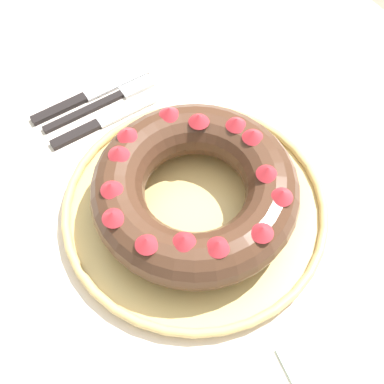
% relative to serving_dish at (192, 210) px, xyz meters
% --- Properties ---
extents(ground_plane, '(8.00, 8.00, 0.00)m').
position_rel_serving_dish_xyz_m(ground_plane, '(-0.03, 0.00, -0.74)').
color(ground_plane, gray).
extents(dining_table, '(1.37, 1.02, 0.73)m').
position_rel_serving_dish_xyz_m(dining_table, '(-0.03, 0.00, -0.10)').
color(dining_table, beige).
rests_on(dining_table, ground_plane).
extents(serving_dish, '(0.36, 0.36, 0.02)m').
position_rel_serving_dish_xyz_m(serving_dish, '(0.00, 0.00, 0.00)').
color(serving_dish, tan).
rests_on(serving_dish, dining_table).
extents(bundt_cake, '(0.27, 0.27, 0.08)m').
position_rel_serving_dish_xyz_m(bundt_cake, '(0.00, -0.00, 0.05)').
color(bundt_cake, '#4C2D1E').
rests_on(bundt_cake, serving_dish).
extents(fork, '(0.02, 0.19, 0.01)m').
position_rel_serving_dish_xyz_m(fork, '(-0.24, -0.00, -0.01)').
color(fork, black).
rests_on(fork, dining_table).
extents(serving_knife, '(0.02, 0.20, 0.01)m').
position_rel_serving_dish_xyz_m(serving_knife, '(-0.26, -0.03, -0.01)').
color(serving_knife, black).
rests_on(serving_knife, dining_table).
extents(cake_knife, '(0.02, 0.17, 0.01)m').
position_rel_serving_dish_xyz_m(cake_knife, '(-0.21, -0.04, -0.01)').
color(cake_knife, black).
rests_on(cake_knife, dining_table).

